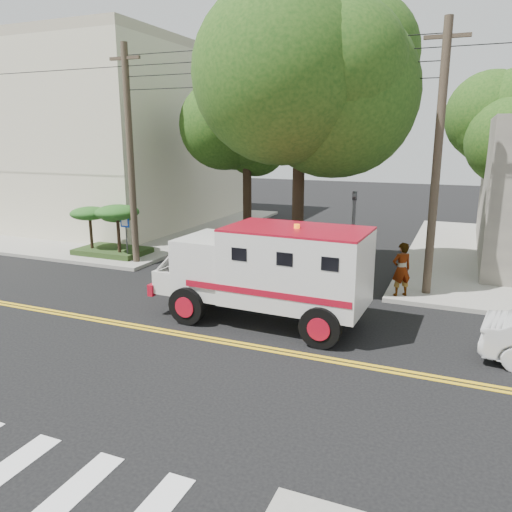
% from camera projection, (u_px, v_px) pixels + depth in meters
% --- Properties ---
extents(ground, '(100.00, 100.00, 0.00)m').
position_uv_depth(ground, '(174.00, 333.00, 14.08)').
color(ground, black).
rests_on(ground, ground).
extents(sidewalk_nw, '(17.00, 17.00, 0.15)m').
position_uv_depth(sidewalk_nw, '(104.00, 224.00, 31.24)').
color(sidewalk_nw, gray).
rests_on(sidewalk_nw, ground).
extents(building_left, '(16.00, 14.00, 10.00)m').
position_uv_depth(building_left, '(89.00, 140.00, 32.15)').
color(building_left, beige).
rests_on(building_left, sidewalk_nw).
extents(utility_pole_left, '(0.28, 0.28, 9.00)m').
position_uv_depth(utility_pole_left, '(131.00, 159.00, 20.51)').
color(utility_pole_left, '#382D23').
rests_on(utility_pole_left, ground).
extents(utility_pole_right, '(0.28, 0.28, 9.00)m').
position_uv_depth(utility_pole_right, '(437.00, 165.00, 16.21)').
color(utility_pole_right, '#382D23').
rests_on(utility_pole_right, ground).
extents(tree_main, '(6.08, 5.70, 9.85)m').
position_uv_depth(tree_main, '(310.00, 83.00, 17.23)').
color(tree_main, black).
rests_on(tree_main, ground).
extents(tree_left, '(4.48, 4.20, 7.70)m').
position_uv_depth(tree_left, '(251.00, 129.00, 24.31)').
color(tree_left, black).
rests_on(tree_left, ground).
extents(tree_right, '(4.80, 4.50, 8.20)m').
position_uv_depth(tree_right, '(509.00, 121.00, 23.46)').
color(tree_right, black).
rests_on(tree_right, ground).
extents(traffic_signal, '(0.15, 0.18, 3.60)m').
position_uv_depth(traffic_signal, '(353.00, 231.00, 17.15)').
color(traffic_signal, '#3F3F42').
rests_on(traffic_signal, ground).
extents(accessibility_sign, '(0.45, 0.10, 2.02)m').
position_uv_depth(accessibility_sign, '(126.00, 232.00, 21.62)').
color(accessibility_sign, '#3F3F42').
rests_on(accessibility_sign, ground).
extents(palm_planter, '(3.52, 2.63, 2.36)m').
position_uv_depth(palm_planter, '(109.00, 222.00, 22.43)').
color(palm_planter, '#1E3314').
rests_on(palm_planter, sidewalk_nw).
extents(armored_truck, '(6.48, 2.78, 2.91)m').
position_uv_depth(armored_truck, '(269.00, 268.00, 14.55)').
color(armored_truck, silver).
rests_on(armored_truck, ground).
extents(pedestrian_a, '(0.80, 0.75, 1.84)m').
position_uv_depth(pedestrian_a, '(401.00, 269.00, 16.69)').
color(pedestrian_a, gray).
rests_on(pedestrian_a, sidewalk_ne).
extents(pedestrian_b, '(0.98, 0.80, 1.87)m').
position_uv_depth(pedestrian_b, '(501.00, 252.00, 19.05)').
color(pedestrian_b, gray).
rests_on(pedestrian_b, sidewalk_ne).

